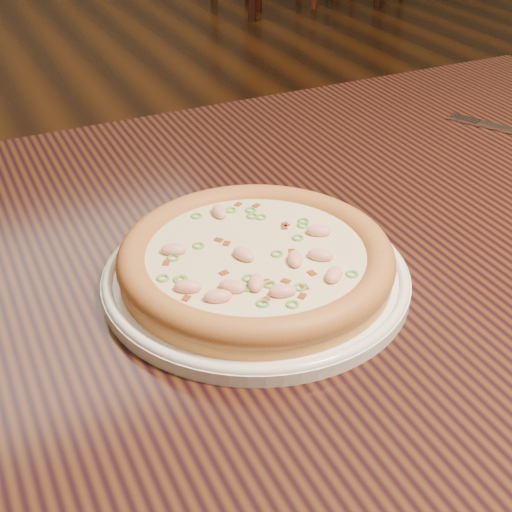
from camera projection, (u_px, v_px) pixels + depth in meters
name	position (u px, v px, depth m)	size (l,w,h in m)	color
ground	(281.00, 388.00, 1.63)	(9.00, 9.00, 0.00)	black
hero_table	(332.00, 305.00, 0.82)	(1.20, 0.80, 0.75)	black
plate	(256.00, 275.00, 0.68)	(0.29, 0.29, 0.02)	white
pizza	(256.00, 259.00, 0.67)	(0.26, 0.26, 0.03)	#CA8D3F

